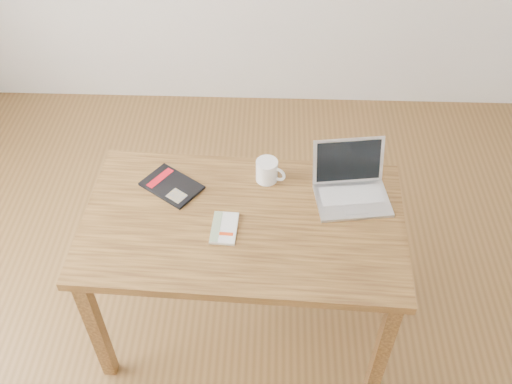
{
  "coord_description": "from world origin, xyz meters",
  "views": [
    {
      "loc": [
        0.2,
        -1.41,
        2.48
      ],
      "look_at": [
        0.14,
        0.2,
        0.85
      ],
      "focal_mm": 40.0,
      "sensor_mm": 36.0,
      "label": 1
    }
  ],
  "objects_px": {
    "black_guidebook": "(172,186)",
    "coffee_mug": "(268,171)",
    "desk": "(244,234)",
    "white_guidebook": "(224,228)",
    "laptop": "(351,186)"
  },
  "relations": [
    {
      "from": "desk",
      "to": "coffee_mug",
      "type": "distance_m",
      "value": 0.29
    },
    {
      "from": "white_guidebook",
      "to": "laptop",
      "type": "relative_size",
      "value": 0.51
    },
    {
      "from": "laptop",
      "to": "coffee_mug",
      "type": "xyz_separation_m",
      "value": [
        -0.35,
        0.07,
        0.01
      ]
    },
    {
      "from": "white_guidebook",
      "to": "black_guidebook",
      "type": "bearing_deg",
      "value": 139.38
    },
    {
      "from": "white_guidebook",
      "to": "coffee_mug",
      "type": "bearing_deg",
      "value": 63.34
    },
    {
      "from": "black_guidebook",
      "to": "laptop",
      "type": "distance_m",
      "value": 0.76
    },
    {
      "from": "black_guidebook",
      "to": "coffee_mug",
      "type": "distance_m",
      "value": 0.42
    },
    {
      "from": "white_guidebook",
      "to": "laptop",
      "type": "height_order",
      "value": "laptop"
    },
    {
      "from": "desk",
      "to": "laptop",
      "type": "xyz_separation_m",
      "value": [
        0.45,
        0.17,
        0.13
      ]
    },
    {
      "from": "black_guidebook",
      "to": "coffee_mug",
      "type": "xyz_separation_m",
      "value": [
        0.41,
        0.06,
        0.05
      ]
    },
    {
      "from": "white_guidebook",
      "to": "coffee_mug",
      "type": "relative_size",
      "value": 1.31
    },
    {
      "from": "white_guidebook",
      "to": "black_guidebook",
      "type": "xyz_separation_m",
      "value": [
        -0.24,
        0.23,
        -0.0
      ]
    },
    {
      "from": "black_guidebook",
      "to": "laptop",
      "type": "xyz_separation_m",
      "value": [
        0.76,
        -0.01,
        0.04
      ]
    },
    {
      "from": "desk",
      "to": "black_guidebook",
      "type": "distance_m",
      "value": 0.38
    },
    {
      "from": "desk",
      "to": "coffee_mug",
      "type": "relative_size",
      "value": 10.31
    }
  ]
}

